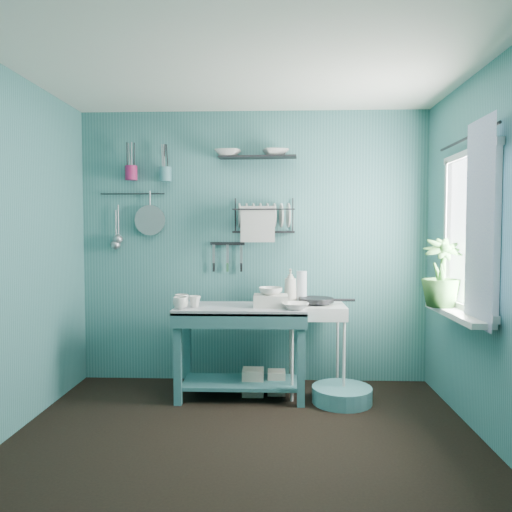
{
  "coord_description": "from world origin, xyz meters",
  "views": [
    {
      "loc": [
        0.2,
        -3.13,
        1.41
      ],
      "look_at": [
        0.05,
        0.85,
        1.2
      ],
      "focal_mm": 35.0,
      "sensor_mm": 36.0,
      "label": 1
    }
  ],
  "objects_px": {
    "work_counter": "(241,351)",
    "wash_tub": "(271,301)",
    "utensil_cup_teal": "(165,174)",
    "storage_tin_large": "(253,382)",
    "floor_basin": "(342,395)",
    "mug_left": "(180,303)",
    "water_bottle": "(302,287)",
    "storage_tin_small": "(276,382)",
    "mug_right": "(182,300)",
    "utensil_cup_magenta": "(131,173)",
    "soap_bottle": "(290,286)",
    "hotplate_stand": "(316,349)",
    "colander": "(150,220)",
    "potted_plant": "(441,273)",
    "mug_mid": "(195,301)",
    "frying_pan": "(316,300)",
    "dish_rack": "(264,215)"
  },
  "relations": [
    {
      "from": "work_counter",
      "to": "wash_tub",
      "type": "height_order",
      "value": "wash_tub"
    },
    {
      "from": "utensil_cup_teal",
      "to": "storage_tin_large",
      "type": "xyz_separation_m",
      "value": [
        0.82,
        -0.36,
        -1.81
      ]
    },
    {
      "from": "floor_basin",
      "to": "mug_left",
      "type": "bearing_deg",
      "value": -178.36
    },
    {
      "from": "water_bottle",
      "to": "storage_tin_small",
      "type": "bearing_deg",
      "value": -147.53
    },
    {
      "from": "mug_right",
      "to": "utensil_cup_magenta",
      "type": "height_order",
      "value": "utensil_cup_magenta"
    },
    {
      "from": "work_counter",
      "to": "soap_bottle",
      "type": "distance_m",
      "value": 0.71
    },
    {
      "from": "hotplate_stand",
      "to": "mug_right",
      "type": "bearing_deg",
      "value": -165.02
    },
    {
      "from": "utensil_cup_magenta",
      "to": "work_counter",
      "type": "bearing_deg",
      "value": -21.44
    },
    {
      "from": "utensil_cup_teal",
      "to": "colander",
      "type": "xyz_separation_m",
      "value": [
        -0.16,
        0.03,
        -0.42
      ]
    },
    {
      "from": "utensil_cup_teal",
      "to": "storage_tin_small",
      "type": "xyz_separation_m",
      "value": [
        1.02,
        -0.33,
        -1.82
      ]
    },
    {
      "from": "floor_basin",
      "to": "utensil_cup_magenta",
      "type": "bearing_deg",
      "value": 164.2
    },
    {
      "from": "storage_tin_small",
      "to": "floor_basin",
      "type": "xyz_separation_m",
      "value": [
        0.53,
        -0.2,
        -0.04
      ]
    },
    {
      "from": "work_counter",
      "to": "storage_tin_small",
      "type": "height_order",
      "value": "work_counter"
    },
    {
      "from": "work_counter",
      "to": "potted_plant",
      "type": "height_order",
      "value": "potted_plant"
    },
    {
      "from": "mug_left",
      "to": "mug_right",
      "type": "relative_size",
      "value": 1.0
    },
    {
      "from": "hotplate_stand",
      "to": "floor_basin",
      "type": "relative_size",
      "value": 1.59
    },
    {
      "from": "storage_tin_large",
      "to": "mug_mid",
      "type": "bearing_deg",
      "value": -167.09
    },
    {
      "from": "soap_bottle",
      "to": "utensil_cup_teal",
      "type": "relative_size",
      "value": 2.3
    },
    {
      "from": "frying_pan",
      "to": "storage_tin_small",
      "type": "bearing_deg",
      "value": -174.85
    },
    {
      "from": "storage_tin_small",
      "to": "floor_basin",
      "type": "relative_size",
      "value": 0.41
    },
    {
      "from": "utensil_cup_magenta",
      "to": "colander",
      "type": "height_order",
      "value": "utensil_cup_magenta"
    },
    {
      "from": "mug_right",
      "to": "hotplate_stand",
      "type": "distance_m",
      "value": 1.22
    },
    {
      "from": "mug_left",
      "to": "utensil_cup_magenta",
      "type": "height_order",
      "value": "utensil_cup_magenta"
    },
    {
      "from": "mug_right",
      "to": "soap_bottle",
      "type": "relative_size",
      "value": 0.41
    },
    {
      "from": "frying_pan",
      "to": "utensil_cup_magenta",
      "type": "distance_m",
      "value": 2.03
    },
    {
      "from": "mug_right",
      "to": "frying_pan",
      "type": "xyz_separation_m",
      "value": [
        1.14,
        0.11,
        -0.01
      ]
    },
    {
      "from": "potted_plant",
      "to": "floor_basin",
      "type": "distance_m",
      "value": 1.26
    },
    {
      "from": "mug_right",
      "to": "dish_rack",
      "type": "height_order",
      "value": "dish_rack"
    },
    {
      "from": "wash_tub",
      "to": "potted_plant",
      "type": "bearing_deg",
      "value": -14.71
    },
    {
      "from": "mug_mid",
      "to": "soap_bottle",
      "type": "xyz_separation_m",
      "value": [
        0.8,
        0.26,
        0.1
      ]
    },
    {
      "from": "potted_plant",
      "to": "mug_right",
      "type": "bearing_deg",
      "value": 170.04
    },
    {
      "from": "frying_pan",
      "to": "potted_plant",
      "type": "xyz_separation_m",
      "value": [
        0.9,
        -0.47,
        0.28
      ]
    },
    {
      "from": "mug_left",
      "to": "wash_tub",
      "type": "bearing_deg",
      "value": 10.86
    },
    {
      "from": "mug_mid",
      "to": "storage_tin_large",
      "type": "xyz_separation_m",
      "value": [
        0.48,
        0.11,
        -0.71
      ]
    },
    {
      "from": "water_bottle",
      "to": "storage_tin_large",
      "type": "xyz_separation_m",
      "value": [
        -0.42,
        -0.17,
        -0.8
      ]
    },
    {
      "from": "utensil_cup_magenta",
      "to": "potted_plant",
      "type": "relative_size",
      "value": 0.25
    },
    {
      "from": "water_bottle",
      "to": "mug_right",
      "type": "bearing_deg",
      "value": -167.83
    },
    {
      "from": "utensil_cup_magenta",
      "to": "floor_basin",
      "type": "distance_m",
      "value": 2.69
    },
    {
      "from": "dish_rack",
      "to": "storage_tin_large",
      "type": "height_order",
      "value": "dish_rack"
    },
    {
      "from": "soap_bottle",
      "to": "frying_pan",
      "type": "height_order",
      "value": "soap_bottle"
    },
    {
      "from": "water_bottle",
      "to": "colander",
      "type": "distance_m",
      "value": 1.53
    },
    {
      "from": "floor_basin",
      "to": "dish_rack",
      "type": "bearing_deg",
      "value": 143.65
    },
    {
      "from": "mug_mid",
      "to": "frying_pan",
      "type": "relative_size",
      "value": 0.33
    },
    {
      "from": "storage_tin_large",
      "to": "utensil_cup_teal",
      "type": "bearing_deg",
      "value": 156.48
    },
    {
      "from": "frying_pan",
      "to": "storage_tin_small",
      "type": "distance_m",
      "value": 0.79
    },
    {
      "from": "wash_tub",
      "to": "colander",
      "type": "relative_size",
      "value": 1.0
    },
    {
      "from": "potted_plant",
      "to": "floor_basin",
      "type": "relative_size",
      "value": 1.06
    },
    {
      "from": "wash_tub",
      "to": "utensil_cup_teal",
      "type": "bearing_deg",
      "value": 156.25
    },
    {
      "from": "dish_rack",
      "to": "storage_tin_large",
      "type": "xyz_separation_m",
      "value": [
        -0.08,
        -0.31,
        -1.43
      ]
    },
    {
      "from": "frying_pan",
      "to": "mug_mid",
      "type": "bearing_deg",
      "value": -170.49
    }
  ]
}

